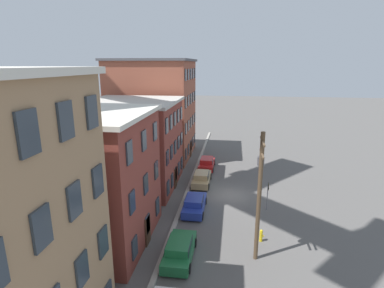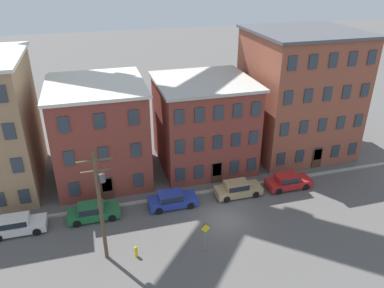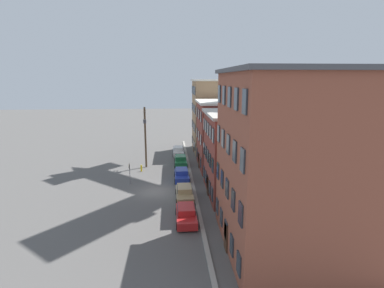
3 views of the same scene
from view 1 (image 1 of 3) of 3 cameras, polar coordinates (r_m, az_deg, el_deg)
ground_plane at (r=31.21m, az=7.38°, el=-9.61°), size 200.00×200.00×0.00m
kerb_strip at (r=31.50m, az=-0.93°, el=-9.07°), size 56.00×0.36×0.16m
apartment_midblock at (r=23.25m, az=-20.37°, el=-6.13°), size 9.20×10.07×9.79m
apartment_far at (r=32.56m, az=-11.14°, el=0.03°), size 9.83×9.57×9.33m
apartment_annex at (r=42.97m, az=-7.27°, el=6.68°), size 11.29×10.97×13.61m
car_green at (r=21.57m, az=-2.40°, el=-19.36°), size 4.40×1.92×1.43m
car_blue at (r=27.52m, az=0.47°, el=-11.26°), size 4.40×1.92×1.43m
car_tan at (r=33.31m, az=1.83°, el=-6.46°), size 4.40×1.92×1.43m
car_red at (r=38.23m, az=2.84°, el=-3.61°), size 4.40×1.92×1.43m
caution_sign at (r=28.08m, az=14.24°, el=-8.86°), size 0.86×0.08×2.70m
utility_pole at (r=20.02m, az=12.73°, el=-8.65°), size 2.40×0.44×8.91m
fire_hydrant at (r=24.02m, az=13.02°, el=-16.61°), size 0.24×0.34×0.96m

